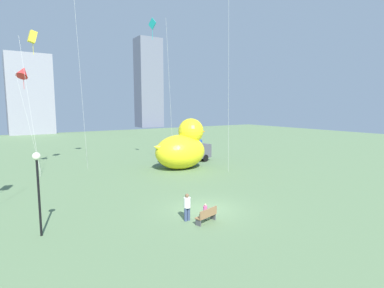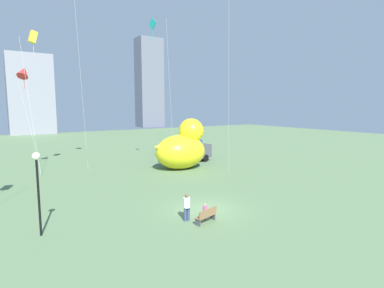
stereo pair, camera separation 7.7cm
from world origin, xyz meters
TOP-DOWN VIEW (x-y plane):
  - ground_plane at (0.00, 0.00)m, footprint 140.00×140.00m
  - park_bench at (-1.33, -1.99)m, footprint 1.60×0.83m
  - person_adult at (-2.14, -1.05)m, footprint 0.42×0.42m
  - person_child at (-1.11, -1.50)m, footprint 0.25×0.25m
  - giant_inflatable_duck at (5.69, 12.54)m, footprint 6.75×4.33m
  - lamppost at (-9.91, 1.39)m, footprint 0.42×0.42m
  - box_truck at (7.84, 15.11)m, footprint 6.78×3.67m
  - city_skyline at (2.80, 76.21)m, footprint 55.75×19.35m
  - kite_teal at (3.56, 14.77)m, footprint 2.86×3.30m
  - kite_yellow at (-8.04, 17.94)m, footprint 1.65×1.53m
  - kite_red at (-8.97, 18.90)m, footprint 1.89×1.95m

SIDE VIEW (x-z plane):
  - ground_plane at x=0.00m, z-range 0.00..0.00m
  - park_bench at x=-1.33m, z-range 0.02..0.92m
  - person_child at x=-1.11m, z-range 0.05..1.07m
  - person_adult at x=-2.14m, z-range 0.09..1.79m
  - box_truck at x=7.84m, z-range 0.03..2.88m
  - giant_inflatable_duck at x=5.69m, z-range -0.42..5.18m
  - lamppost at x=-9.91m, z-range 1.05..5.61m
  - kite_red at x=-8.97m, z-range 4.78..15.90m
  - city_skyline at x=2.80m, z-range -3.54..25.46m
  - kite_yellow at x=-8.04m, z-range 6.43..20.71m
  - kite_teal at x=3.56m, z-range 6.67..23.15m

